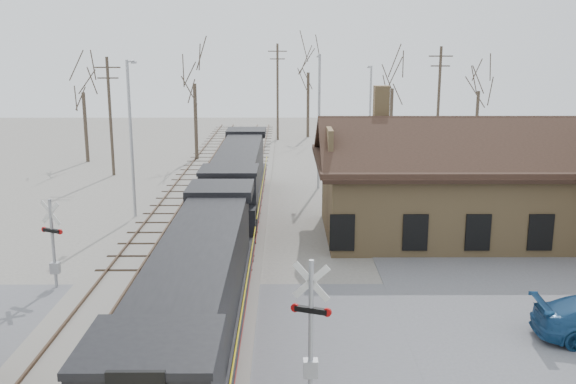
{
  "coord_description": "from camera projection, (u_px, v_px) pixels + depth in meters",
  "views": [
    {
      "loc": [
        2.77,
        -21.4,
        10.01
      ],
      "look_at": [
        2.92,
        9.0,
        3.05
      ],
      "focal_mm": 40.0,
      "sensor_mm": 36.0,
      "label": 1
    }
  ],
  "objects": [
    {
      "name": "ground",
      "position": [
        208.0,
        330.0,
        23.08
      ],
      "size": [
        140.0,
        140.0,
        0.0
      ],
      "primitive_type": "plane",
      "color": "gray",
      "rests_on": "ground"
    },
    {
      "name": "road",
      "position": [
        208.0,
        330.0,
        23.07
      ],
      "size": [
        60.0,
        9.0,
        0.03
      ],
      "primitive_type": "cube",
      "color": "slate",
      "rests_on": "ground"
    },
    {
      "name": "track_main",
      "position": [
        238.0,
        219.0,
        37.68
      ],
      "size": [
        3.4,
        90.0,
        0.24
      ],
      "color": "gray",
      "rests_on": "ground"
    },
    {
      "name": "track_siding",
      "position": [
        161.0,
        219.0,
        37.66
      ],
      "size": [
        3.4,
        90.0,
        0.24
      ],
      "color": "gray",
      "rests_on": "ground"
    },
    {
      "name": "depot",
      "position": [
        457.0,
        191.0,
        34.3
      ],
      "size": [
        15.2,
        9.31,
        7.9
      ],
      "color": "#A08153",
      "rests_on": "ground"
    },
    {
      "name": "locomotive_lead",
      "position": [
        195.0,
        307.0,
        19.65
      ],
      "size": [
        2.8,
        18.73,
        4.16
      ],
      "color": "black",
      "rests_on": "ground"
    },
    {
      "name": "locomotive_trailing",
      "position": [
        238.0,
        180.0,
        38.18
      ],
      "size": [
        2.8,
        18.73,
        3.93
      ],
      "color": "black",
      "rests_on": "ground"
    },
    {
      "name": "crossbuck_near",
      "position": [
        311.0,
        335.0,
        18.2
      ],
      "size": [
        1.16,
        0.49,
        4.23
      ],
      "rotation": [
        0.0,
        0.0,
        -0.35
      ],
      "color": "#A5A8AD",
      "rests_on": "ground"
    },
    {
      "name": "crossbuck_far",
      "position": [
        53.0,
        246.0,
        26.79
      ],
      "size": [
        1.03,
        0.52,
        3.85
      ],
      "rotation": [
        0.0,
        0.0,
        2.72
      ],
      "color": "#A5A8AD",
      "rests_on": "ground"
    },
    {
      "name": "streetlight_a",
      "position": [
        131.0,
        132.0,
        37.08
      ],
      "size": [
        0.25,
        2.04,
        9.24
      ],
      "color": "#A5A8AD",
      "rests_on": "ground"
    },
    {
      "name": "streetlight_b",
      "position": [
        319.0,
        115.0,
        45.15
      ],
      "size": [
        0.25,
        2.04,
        9.45
      ],
      "color": "#A5A8AD",
      "rests_on": "ground"
    },
    {
      "name": "streetlight_c",
      "position": [
        370.0,
        109.0,
        54.46
      ],
      "size": [
        0.25,
        2.04,
        8.39
      ],
      "color": "#A5A8AD",
      "rests_on": "ground"
    },
    {
      "name": "utility_pole_a",
      "position": [
        110.0,
        114.0,
        49.65
      ],
      "size": [
        2.0,
        0.24,
        9.19
      ],
      "color": "#382D23",
      "rests_on": "ground"
    },
    {
      "name": "utility_pole_b",
      "position": [
        278.0,
        90.0,
        68.59
      ],
      "size": [
        2.0,
        0.24,
        10.23
      ],
      "color": "#382D23",
      "rests_on": "ground"
    },
    {
      "name": "utility_pole_c",
      "position": [
        438.0,
        104.0,
        53.86
      ],
      "size": [
        2.0,
        0.24,
        9.96
      ],
      "color": "#382D23",
      "rests_on": "ground"
    },
    {
      "name": "tree_a",
      "position": [
        82.0,
        81.0,
        55.07
      ],
      "size": [
        4.05,
        4.05,
        9.93
      ],
      "color": "#382D23",
      "rests_on": "ground"
    },
    {
      "name": "tree_b",
      "position": [
        194.0,
        71.0,
        55.56
      ],
      "size": [
        4.52,
        4.52,
        11.08
      ],
      "color": "#382D23",
      "rests_on": "ground"
    },
    {
      "name": "tree_c",
      "position": [
        308.0,
        62.0,
        70.04
      ],
      "size": [
        4.76,
        4.76,
        11.66
      ],
      "color": "#382D23",
      "rests_on": "ground"
    },
    {
      "name": "tree_d",
      "position": [
        393.0,
        78.0,
        60.59
      ],
      "size": [
        4.03,
        4.03,
        9.87
      ],
      "color": "#382D23",
      "rests_on": "ground"
    },
    {
      "name": "tree_e",
      "position": [
        479.0,
        81.0,
        61.08
      ],
      "size": [
        3.85,
        3.85,
        9.43
      ],
      "color": "#382D23",
      "rests_on": "ground"
    }
  ]
}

